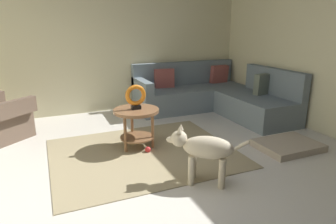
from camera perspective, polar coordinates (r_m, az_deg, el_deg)
ground_plane at (r=3.31m, az=-3.17°, el=-13.66°), size 6.00×6.00×0.10m
wall_back at (r=5.73m, az=-13.84°, el=13.39°), size 6.00×0.12×2.70m
area_rug at (r=3.92m, az=-4.66°, el=-7.77°), size 2.30×1.90×0.01m
sectional_couch at (r=5.72m, az=8.69°, el=2.93°), size 2.20×2.25×0.88m
side_table at (r=3.96m, az=-6.08°, el=-1.17°), size 0.60×0.60×0.54m
torus_sculpture at (r=3.88m, az=-6.21°, el=2.98°), size 0.28×0.08×0.33m
dog_bed_mat at (r=4.34m, az=21.93°, el=-5.95°), size 0.80×0.60×0.09m
dog at (r=3.09m, az=6.83°, el=-7.15°), size 0.72×0.54×0.63m
dog_toy_ball at (r=3.92m, az=-3.88°, el=-7.18°), size 0.08×0.08×0.08m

